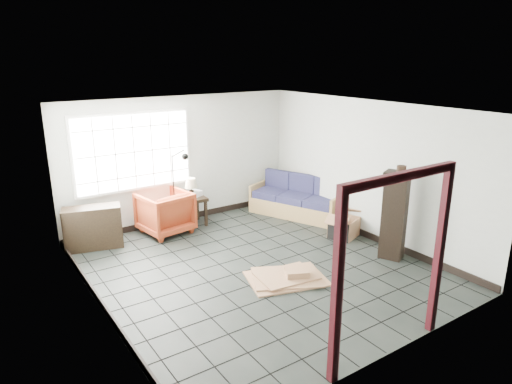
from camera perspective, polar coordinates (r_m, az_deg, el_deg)
ground at (r=7.63m, az=0.08°, el=-9.42°), size 5.50×5.50×0.00m
room_shell at (r=7.08m, az=-0.05°, el=2.96°), size 5.02×5.52×2.61m
window_panel at (r=9.01m, az=-15.08°, el=4.88°), size 2.32×0.08×1.52m
doorway_trim at (r=5.25m, az=17.01°, el=-6.28°), size 1.80×0.08×2.20m
futon_sofa at (r=9.97m, az=5.24°, el=-1.09°), size 1.46×2.12×0.88m
armchair at (r=9.07m, az=-11.33°, el=-2.27°), size 1.01×0.96×0.91m
side_table at (r=9.40m, az=-8.07°, el=-1.24°), size 0.57×0.57×0.59m
table_lamp at (r=9.29m, az=-8.11°, el=1.00°), size 0.27×0.27×0.39m
projector at (r=9.39m, az=-7.80°, el=-0.23°), size 0.37×0.34×0.11m
floor_lamp at (r=9.12m, az=-9.51°, el=0.59°), size 0.43×0.36×1.61m
console_shelf at (r=8.73m, az=-19.70°, el=-4.20°), size 1.07×0.63×0.78m
tall_shelf at (r=8.04m, az=16.91°, el=-2.77°), size 0.46×0.51×1.53m
pot at (r=7.79m, az=17.72°, el=2.73°), size 0.20×0.20×0.11m
open_box at (r=8.95m, az=10.94°, el=-4.38°), size 0.98×0.72×0.50m
cardboard_pile at (r=7.26m, az=4.00°, el=-10.52°), size 1.38×1.17×0.17m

